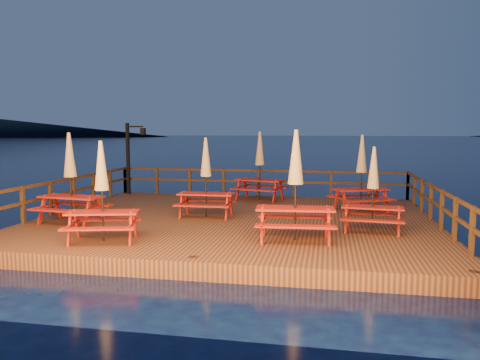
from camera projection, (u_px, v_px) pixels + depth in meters
The scene contains 12 objects.
ground at pixel (235, 230), 14.54m from camera, with size 500.00×500.00×0.00m, color black.
deck at pixel (235, 224), 14.52m from camera, with size 12.00×10.00×0.40m, color #3F2114.
deck_piles at pixel (235, 240), 14.57m from camera, with size 11.44×9.44×1.40m.
railing at pixel (245, 186), 16.15m from camera, with size 11.80×9.75×1.10m.
lamp_post at pixel (131, 152), 19.75m from camera, with size 0.85×0.18×3.00m.
picnic_table_0 at pixel (373, 188), 12.36m from camera, with size 1.72×1.47×2.27m.
picnic_table_1 at pixel (70, 176), 13.56m from camera, with size 2.01×1.72×2.63m.
picnic_table_2 at pixel (102, 190), 11.29m from camera, with size 2.01×1.79×2.45m.
picnic_table_3 at pixel (361, 172), 15.50m from camera, with size 2.22×2.06×2.54m.
picnic_table_4 at pixel (206, 176), 14.52m from camera, with size 1.76×1.46×2.47m.
picnic_table_5 at pixel (296, 183), 11.37m from camera, with size 2.01×1.70×2.71m.
picnic_table_6 at pixel (260, 165), 18.07m from camera, with size 2.18×1.95×2.64m.
Camera 1 is at (2.80, -14.01, 3.10)m, focal length 35.00 mm.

